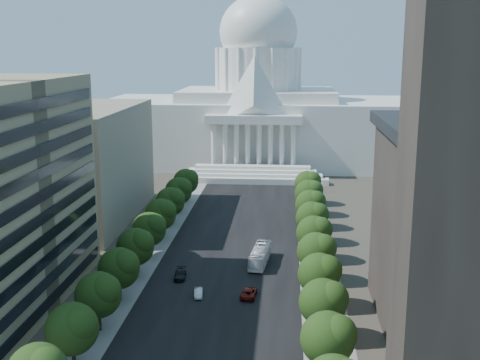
% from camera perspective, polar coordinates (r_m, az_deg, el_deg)
% --- Properties ---
extents(road_asphalt, '(30.00, 260.00, 0.01)m').
position_cam_1_polar(road_asphalt, '(149.99, -0.24, -5.06)').
color(road_asphalt, black).
rests_on(road_asphalt, ground).
extents(sidewalk_left, '(8.00, 260.00, 0.02)m').
position_cam_1_polar(sidewalk_left, '(152.71, -7.39, -4.85)').
color(sidewalk_left, gray).
rests_on(sidewalk_left, ground).
extents(sidewalk_right, '(8.00, 260.00, 0.02)m').
position_cam_1_polar(sidewalk_right, '(149.66, 7.06, -5.20)').
color(sidewalk_right, gray).
rests_on(sidewalk_right, ground).
extents(capitol, '(120.00, 56.00, 73.00)m').
position_cam_1_polar(capitol, '(239.02, 1.69, 6.43)').
color(capitol, white).
rests_on(capitol, ground).
extents(office_block_left_far, '(38.00, 52.00, 30.00)m').
position_cam_1_polar(office_block_left_far, '(166.68, -16.62, 1.51)').
color(office_block_left_far, gray).
rests_on(office_block_left_far, ground).
extents(tree_l_b, '(7.79, 7.60, 9.97)m').
position_cam_1_polar(tree_l_b, '(90.63, -15.49, -13.35)').
color(tree_l_b, '#33261C').
rests_on(tree_l_b, ground).
extents(tree_l_c, '(7.79, 7.60, 9.97)m').
position_cam_1_polar(tree_l_c, '(100.94, -13.15, -10.46)').
color(tree_l_c, '#33261C').
rests_on(tree_l_c, ground).
extents(tree_l_d, '(7.79, 7.60, 9.97)m').
position_cam_1_polar(tree_l_d, '(111.59, -11.29, -8.11)').
color(tree_l_d, '#33261C').
rests_on(tree_l_d, ground).
extents(tree_l_e, '(7.79, 7.60, 9.97)m').
position_cam_1_polar(tree_l_e, '(122.48, -9.77, -6.16)').
color(tree_l_e, '#33261C').
rests_on(tree_l_e, ground).
extents(tree_l_f, '(7.79, 7.60, 9.97)m').
position_cam_1_polar(tree_l_f, '(133.57, -8.50, -4.53)').
color(tree_l_f, '#33261C').
rests_on(tree_l_f, ground).
extents(tree_l_g, '(7.79, 7.60, 9.97)m').
position_cam_1_polar(tree_l_g, '(144.80, -7.44, -3.15)').
color(tree_l_g, '#33261C').
rests_on(tree_l_g, ground).
extents(tree_l_h, '(7.79, 7.60, 9.97)m').
position_cam_1_polar(tree_l_h, '(156.15, -6.54, -1.97)').
color(tree_l_h, '#33261C').
rests_on(tree_l_h, ground).
extents(tree_l_i, '(7.79, 7.60, 9.97)m').
position_cam_1_polar(tree_l_i, '(167.59, -5.75, -0.95)').
color(tree_l_i, '#33261C').
rests_on(tree_l_i, ground).
extents(tree_l_j, '(7.79, 7.60, 9.97)m').
position_cam_1_polar(tree_l_j, '(179.10, -5.07, -0.06)').
color(tree_l_j, '#33261C').
rests_on(tree_l_j, ground).
extents(tree_r_b, '(7.79, 7.60, 9.97)m').
position_cam_1_polar(tree_r_b, '(85.82, 8.54, -14.54)').
color(tree_r_b, '#33261C').
rests_on(tree_r_b, ground).
extents(tree_r_c, '(7.79, 7.60, 9.97)m').
position_cam_1_polar(tree_r_c, '(96.65, 8.07, -11.31)').
color(tree_r_c, '#33261C').
rests_on(tree_r_c, ground).
extents(tree_r_d, '(7.79, 7.60, 9.97)m').
position_cam_1_polar(tree_r_d, '(107.72, 7.70, -8.74)').
color(tree_r_d, '#33261C').
rests_on(tree_r_d, ground).
extents(tree_r_e, '(7.79, 7.60, 9.97)m').
position_cam_1_polar(tree_r_e, '(118.97, 7.40, -6.65)').
color(tree_r_e, '#33261C').
rests_on(tree_r_e, ground).
extents(tree_r_f, '(7.79, 7.60, 9.97)m').
position_cam_1_polar(tree_r_f, '(130.36, 7.16, -4.92)').
color(tree_r_f, '#33261C').
rests_on(tree_r_f, ground).
extents(tree_r_g, '(7.79, 7.60, 9.97)m').
position_cam_1_polar(tree_r_g, '(141.85, 6.96, -3.47)').
color(tree_r_g, '#33261C').
rests_on(tree_r_g, ground).
extents(tree_r_h, '(7.79, 7.60, 9.97)m').
position_cam_1_polar(tree_r_h, '(153.41, 6.79, -2.24)').
color(tree_r_h, '#33261C').
rests_on(tree_r_h, ground).
extents(tree_r_i, '(7.79, 7.60, 9.97)m').
position_cam_1_polar(tree_r_i, '(165.04, 6.64, -1.19)').
color(tree_r_i, '#33261C').
rests_on(tree_r_i, ground).
extents(tree_r_j, '(7.79, 7.60, 9.97)m').
position_cam_1_polar(tree_r_j, '(176.72, 6.51, -0.27)').
color(tree_r_j, '#33261C').
rests_on(tree_r_j, ground).
extents(streetlight_b, '(2.61, 0.44, 9.00)m').
position_cam_1_polar(streetlight_b, '(96.28, 9.03, -11.85)').
color(streetlight_b, gray).
rests_on(streetlight_b, ground).
extents(streetlight_c, '(2.61, 0.44, 9.00)m').
position_cam_1_polar(streetlight_c, '(119.45, 8.15, -6.91)').
color(streetlight_c, gray).
rests_on(streetlight_c, ground).
extents(streetlight_d, '(2.61, 0.44, 9.00)m').
position_cam_1_polar(streetlight_d, '(143.24, 7.56, -3.59)').
color(streetlight_d, gray).
rests_on(streetlight_d, ground).
extents(streetlight_e, '(2.61, 0.44, 9.00)m').
position_cam_1_polar(streetlight_e, '(167.38, 7.15, -1.23)').
color(streetlight_e, gray).
rests_on(streetlight_e, ground).
extents(streetlight_f, '(2.61, 0.44, 9.00)m').
position_cam_1_polar(streetlight_f, '(191.75, 6.84, 0.54)').
color(streetlight_f, gray).
rests_on(streetlight_f, ground).
extents(car_silver, '(2.07, 4.49, 1.43)m').
position_cam_1_polar(car_silver, '(113.57, -3.97, -10.63)').
color(car_silver, '#B6B9BF').
rests_on(car_silver, ground).
extents(car_red, '(3.12, 5.92, 1.59)m').
position_cam_1_polar(car_red, '(113.18, 0.84, -10.64)').
color(car_red, maroon).
rests_on(car_red, ground).
extents(car_dark_b, '(2.66, 5.57, 1.57)m').
position_cam_1_polar(car_dark_b, '(122.21, -5.70, -8.91)').
color(car_dark_b, black).
rests_on(car_dark_b, ground).
extents(city_bus, '(4.46, 13.44, 3.67)m').
position_cam_1_polar(city_bus, '(129.10, 1.91, -7.16)').
color(city_bus, silver).
rests_on(city_bus, ground).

